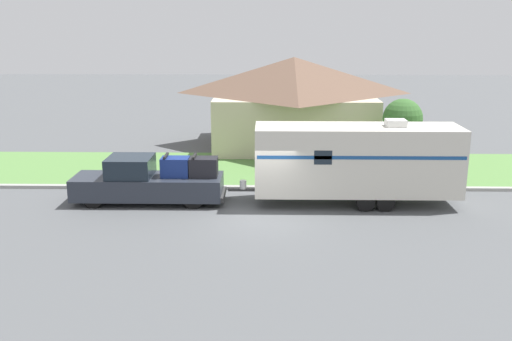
{
  "coord_description": "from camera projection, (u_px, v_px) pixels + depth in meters",
  "views": [
    {
      "loc": [
        0.12,
        -21.04,
        7.43
      ],
      "look_at": [
        -0.35,
        1.75,
        1.4
      ],
      "focal_mm": 40.0,
      "sensor_mm": 36.0,
      "label": 1
    }
  ],
  "objects": [
    {
      "name": "ground_plane",
      "position": [
        264.0,
        217.0,
        22.24
      ],
      "size": [
        120.0,
        120.0,
        0.0
      ],
      "primitive_type": "plane",
      "color": "#515456"
    },
    {
      "name": "curb_strip",
      "position": [
        265.0,
        188.0,
        25.84
      ],
      "size": [
        80.0,
        0.3,
        0.14
      ],
      "color": "#999993",
      "rests_on": "ground_plane"
    },
    {
      "name": "lawn_strip",
      "position": [
        265.0,
        169.0,
        29.38
      ],
      "size": [
        80.0,
        7.0,
        0.03
      ],
      "color": "#568442",
      "rests_on": "ground_plane"
    },
    {
      "name": "house_across_street",
      "position": [
        293.0,
        100.0,
        34.33
      ],
      "size": [
        9.98,
        8.49,
        5.32
      ],
      "color": "beige",
      "rests_on": "ground_plane"
    },
    {
      "name": "pickup_truck",
      "position": [
        149.0,
        182.0,
        23.8
      ],
      "size": [
        6.31,
        1.91,
        2.05
      ],
      "color": "black",
      "rests_on": "ground_plane"
    },
    {
      "name": "travel_trailer",
      "position": [
        357.0,
        160.0,
        23.37
      ],
      "size": [
        9.48,
        2.29,
        3.55
      ],
      "color": "black",
      "rests_on": "ground_plane"
    },
    {
      "name": "mailbox",
      "position": [
        436.0,
        164.0,
        26.02
      ],
      "size": [
        0.48,
        0.2,
        1.4
      ],
      "color": "brown",
      "rests_on": "ground_plane"
    },
    {
      "name": "tree_in_yard",
      "position": [
        403.0,
        119.0,
        28.93
      ],
      "size": [
        2.01,
        2.01,
        3.6
      ],
      "color": "brown",
      "rests_on": "ground_plane"
    }
  ]
}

